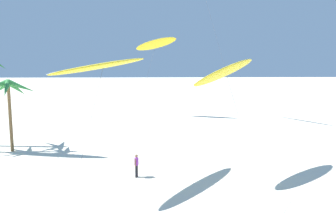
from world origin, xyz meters
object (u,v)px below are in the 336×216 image
at_px(flying_kite_0, 103,66).
at_px(palm_tree_4, 9,91).
at_px(flying_kite_4, 156,44).
at_px(person_near_left, 136,165).
at_px(flying_kite_5, 226,72).

bearing_deg(flying_kite_0, palm_tree_4, 138.18).
relative_size(flying_kite_0, flying_kite_4, 1.18).
height_order(palm_tree_4, person_near_left, palm_tree_4).
xyz_separation_m(flying_kite_4, flying_kite_5, (4.91, -25.38, -2.81)).
distance_m(flying_kite_0, flying_kite_5, 8.40).
xyz_separation_m(flying_kite_5, person_near_left, (-6.26, -0.29, -6.56)).
xyz_separation_m(flying_kite_0, flying_kite_5, (8.22, 1.65, -0.46)).
relative_size(flying_kite_4, flying_kite_5, 1.00).
relative_size(flying_kite_4, person_near_left, 6.97).
distance_m(flying_kite_0, person_near_left, 7.42).
bearing_deg(palm_tree_4, flying_kite_5, -21.46).
relative_size(palm_tree_4, flying_kite_5, 0.57).
bearing_deg(flying_kite_0, flying_kite_5, 11.35).
height_order(flying_kite_0, flying_kite_4, flying_kite_4).
bearing_deg(person_near_left, flying_kite_5, 2.64).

